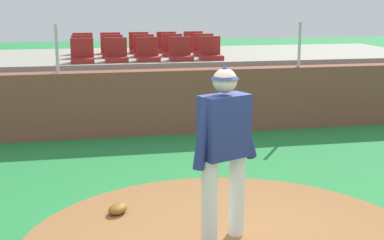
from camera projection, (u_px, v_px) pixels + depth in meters
pitcher at (224, 141)px, 5.56m from camera, size 0.79×0.45×1.85m
fielding_glove at (118, 209)px, 6.46m from camera, size 0.32×0.36×0.11m
brick_barrier at (156, 102)px, 10.91m from camera, size 14.20×0.40×1.29m
fence_post_left at (57, 49)px, 10.31m from camera, size 0.06×0.06×0.91m
fence_post_right at (300, 44)px, 11.25m from camera, size 0.06×0.06×0.91m
bleacher_platform at (142, 82)px, 13.20m from camera, size 13.37×3.77×1.36m
stadium_chair_0 at (82, 55)px, 11.43m from camera, size 0.48×0.44×0.50m
stadium_chair_1 at (116, 54)px, 11.60m from camera, size 0.48×0.44×0.50m
stadium_chair_2 at (148, 54)px, 11.73m from camera, size 0.48×0.44×0.50m
stadium_chair_3 at (181, 53)px, 11.85m from camera, size 0.48×0.44×0.50m
stadium_chair_4 at (210, 52)px, 12.00m from camera, size 0.48×0.44×0.50m
stadium_chair_5 at (82, 51)px, 12.33m from camera, size 0.48×0.44×0.50m
stadium_chair_6 at (113, 50)px, 12.46m from camera, size 0.48×0.44×0.50m
stadium_chair_7 at (144, 50)px, 12.59m from camera, size 0.48×0.44×0.50m
stadium_chair_8 at (173, 49)px, 12.74m from camera, size 0.48×0.44×0.50m
stadium_chair_9 at (204, 49)px, 12.85m from camera, size 0.48×0.44×0.50m
stadium_chair_10 at (83, 47)px, 13.15m from camera, size 0.48×0.44×0.50m
stadium_chair_11 at (111, 47)px, 13.27m from camera, size 0.48×0.44×0.50m
stadium_chair_12 at (139, 46)px, 13.41m from camera, size 0.48×0.44×0.50m
stadium_chair_13 at (167, 46)px, 13.56m from camera, size 0.48×0.44×0.50m
stadium_chair_14 at (194, 45)px, 13.73m from camera, size 0.48×0.44×0.50m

